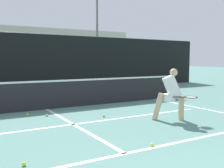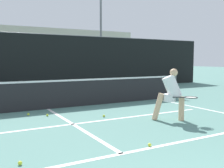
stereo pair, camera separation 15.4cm
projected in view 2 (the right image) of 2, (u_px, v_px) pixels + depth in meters
court_baseline_near at (122, 154)px, 4.50m from camera, size 11.00×0.10×0.01m
court_service_line at (73, 124)px, 6.58m from camera, size 8.25×0.10×0.01m
court_center_mark at (73, 124)px, 6.55m from camera, size 0.10×4.72×0.01m
court_sideline_right at (201, 108)px, 8.72m from camera, size 0.10×5.72×0.01m
net at (48, 94)px, 8.56m from camera, size 11.09×0.09×1.07m
fence_back at (19, 63)px, 13.07m from camera, size 24.00×0.06×2.97m
player_practicing at (171, 93)px, 6.95m from camera, size 0.94×1.05×1.39m
tennis_ball_scattered_0 at (47, 115)px, 7.52m from camera, size 0.07×0.07×0.07m
tennis_ball_scattered_3 at (104, 116)px, 7.41m from camera, size 0.07×0.07×0.07m
tennis_ball_scattered_4 at (28, 114)px, 7.64m from camera, size 0.07×0.07×0.07m
tennis_ball_scattered_5 at (20, 163)px, 4.01m from camera, size 0.07×0.07×0.07m
tennis_ball_scattered_6 at (150, 145)px, 4.87m from camera, size 0.07×0.07×0.07m
parked_car at (33, 75)px, 16.77m from camera, size 1.87×4.03×1.48m
floodlight_mast at (101, 14)px, 19.67m from camera, size 1.10×0.24×7.85m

